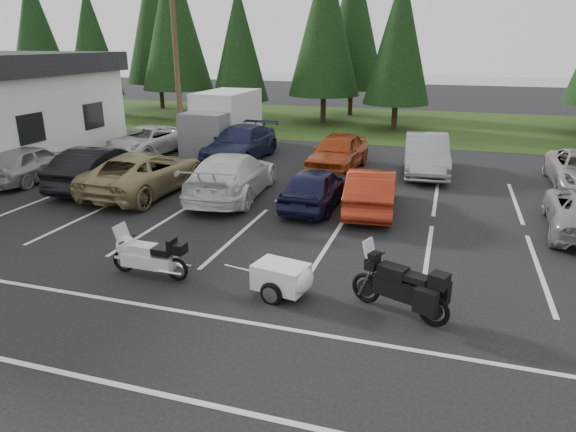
# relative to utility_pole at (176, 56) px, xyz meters

# --- Properties ---
(ground) EXTENTS (120.00, 120.00, 0.00)m
(ground) POSITION_rel_utility_pole_xyz_m (10.00, -12.00, -4.70)
(ground) COLOR black
(ground) RESTS_ON ground
(grass_strip) EXTENTS (80.00, 16.00, 0.01)m
(grass_strip) POSITION_rel_utility_pole_xyz_m (10.00, 12.00, -4.69)
(grass_strip) COLOR #223C13
(grass_strip) RESTS_ON ground
(lake_water) EXTENTS (70.00, 50.00, 0.02)m
(lake_water) POSITION_rel_utility_pole_xyz_m (14.00, 43.00, -4.70)
(lake_water) COLOR slate
(lake_water) RESTS_ON ground
(utility_pole) EXTENTS (1.60, 0.26, 9.00)m
(utility_pole) POSITION_rel_utility_pole_xyz_m (0.00, 0.00, 0.00)
(utility_pole) COLOR #473321
(utility_pole) RESTS_ON ground
(box_truck) EXTENTS (2.40, 5.60, 2.90)m
(box_truck) POSITION_rel_utility_pole_xyz_m (2.00, 0.50, -3.25)
(box_truck) COLOR silver
(box_truck) RESTS_ON ground
(stall_markings) EXTENTS (32.00, 16.00, 0.01)m
(stall_markings) POSITION_rel_utility_pole_xyz_m (10.00, -10.00, -4.69)
(stall_markings) COLOR silver
(stall_markings) RESTS_ON ground
(conifer_0) EXTENTS (4.58, 4.58, 10.66)m
(conifer_0) POSITION_rel_utility_pole_xyz_m (-18.00, 10.50, 1.53)
(conifer_0) COLOR #332316
(conifer_0) RESTS_ON ground
(conifer_1) EXTENTS (3.96, 3.96, 9.22)m
(conifer_1) POSITION_rel_utility_pole_xyz_m (-12.00, 9.20, 0.69)
(conifer_1) COLOR #332316
(conifer_1) RESTS_ON ground
(conifer_2) EXTENTS (5.10, 5.10, 11.89)m
(conifer_2) POSITION_rel_utility_pole_xyz_m (-6.00, 10.80, 2.25)
(conifer_2) COLOR #332316
(conifer_2) RESTS_ON ground
(conifer_3) EXTENTS (3.87, 3.87, 9.02)m
(conifer_3) POSITION_rel_utility_pole_xyz_m (-0.50, 9.40, 0.57)
(conifer_3) COLOR #332316
(conifer_3) RESTS_ON ground
(conifer_4) EXTENTS (4.80, 4.80, 11.17)m
(conifer_4) POSITION_rel_utility_pole_xyz_m (5.00, 10.90, 1.83)
(conifer_4) COLOR #332316
(conifer_4) RESTS_ON ground
(conifer_5) EXTENTS (4.14, 4.14, 9.63)m
(conifer_5) POSITION_rel_utility_pole_xyz_m (10.00, 9.60, 0.93)
(conifer_5) COLOR #332316
(conifer_5) RESTS_ON ground
(conifer_back_a) EXTENTS (5.28, 5.28, 12.30)m
(conifer_back_a) POSITION_rel_utility_pole_xyz_m (-10.00, 15.00, 2.49)
(conifer_back_a) COLOR #332316
(conifer_back_a) RESTS_ON ground
(conifer_back_b) EXTENTS (4.97, 4.97, 11.58)m
(conifer_back_b) POSITION_rel_utility_pole_xyz_m (6.00, 15.50, 2.07)
(conifer_back_b) COLOR #332316
(conifer_back_b) RESTS_ON ground
(car_near_0) EXTENTS (1.82, 4.40, 1.49)m
(car_near_0) POSITION_rel_utility_pole_xyz_m (-2.57, -7.70, -3.95)
(car_near_0) COLOR #A5A5AA
(car_near_0) RESTS_ON ground
(car_near_1) EXTENTS (2.02, 4.99, 1.61)m
(car_near_1) POSITION_rel_utility_pole_xyz_m (0.77, -7.77, -3.89)
(car_near_1) COLOR black
(car_near_1) RESTS_ON ground
(car_near_2) EXTENTS (2.71, 5.65, 1.55)m
(car_near_2) POSITION_rel_utility_pole_xyz_m (2.79, -7.85, -3.92)
(car_near_2) COLOR #948356
(car_near_2) RESTS_ON ground
(car_near_3) EXTENTS (2.78, 5.76, 1.62)m
(car_near_3) POSITION_rel_utility_pole_xyz_m (6.08, -7.38, -3.89)
(car_near_3) COLOR silver
(car_near_3) RESTS_ON ground
(car_near_4) EXTENTS (1.77, 4.17, 1.41)m
(car_near_4) POSITION_rel_utility_pole_xyz_m (9.27, -7.64, -3.99)
(car_near_4) COLOR #161737
(car_near_4) RESTS_ON ground
(car_near_5) EXTENTS (1.91, 4.50, 1.44)m
(car_near_5) POSITION_rel_utility_pole_xyz_m (11.16, -7.52, -3.98)
(car_near_5) COLOR #9E2914
(car_near_5) RESTS_ON ground
(car_far_0) EXTENTS (2.79, 5.24, 1.40)m
(car_far_0) POSITION_rel_utility_pole_xyz_m (-0.91, -1.91, -4.00)
(car_far_0) COLOR silver
(car_far_0) RESTS_ON ground
(car_far_1) EXTENTS (2.40, 5.53, 1.58)m
(car_far_1) POSITION_rel_utility_pole_xyz_m (4.02, -1.62, -3.91)
(car_far_1) COLOR #191E40
(car_far_1) RESTS_ON ground
(car_far_2) EXTENTS (2.24, 4.88, 1.62)m
(car_far_2) POSITION_rel_utility_pole_xyz_m (8.88, -2.24, -3.89)
(car_far_2) COLOR #9F3814
(car_far_2) RESTS_ON ground
(car_far_3) EXTENTS (2.20, 5.15, 1.65)m
(car_far_3) POSITION_rel_utility_pole_xyz_m (12.59, -1.67, -3.87)
(car_far_3) COLOR gray
(car_far_3) RESTS_ON ground
(touring_motorcycle) EXTENTS (2.31, 0.77, 1.27)m
(touring_motorcycle) POSITION_rel_utility_pole_xyz_m (6.85, -14.18, -4.06)
(touring_motorcycle) COLOR silver
(touring_motorcycle) RESTS_ON ground
(cargo_trailer) EXTENTS (1.82, 1.24, 0.77)m
(cargo_trailer) POSITION_rel_utility_pole_xyz_m (10.18, -14.18, -4.31)
(cargo_trailer) COLOR white
(cargo_trailer) RESTS_ON ground
(adventure_motorcycle) EXTENTS (2.60, 1.72, 1.50)m
(adventure_motorcycle) POSITION_rel_utility_pole_xyz_m (12.75, -14.21, -3.95)
(adventure_motorcycle) COLOR black
(adventure_motorcycle) RESTS_ON ground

